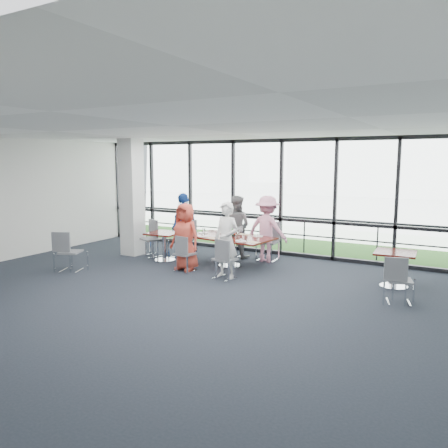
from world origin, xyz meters
The scene contains 39 objects.
floor centered at (0.00, 0.00, -0.01)m, with size 12.00×10.00×0.02m, color black.
ceiling centered at (0.00, 0.00, 3.20)m, with size 12.00×10.00×0.04m, color white.
curtain_wall_back centered at (0.00, 5.00, 1.60)m, with size 12.00×0.10×3.20m, color white.
structural_column centered at (-3.60, 3.00, 1.60)m, with size 0.50×0.50×3.20m, color silver.
apron centered at (0.00, 10.00, -0.02)m, with size 80.00×70.00×0.02m, color slate.
grass_strip centered at (0.00, 8.00, 0.01)m, with size 80.00×5.00×0.01m, color #255E1F.
hangar_aux centered at (-18.00, 28.00, 2.00)m, with size 10.00×6.00×4.00m, color white.
guard_rail centered at (0.00, 5.60, 0.50)m, with size 0.06×0.06×12.00m, color #2D2D33.
main_table centered at (-0.56, 3.10, 0.64)m, with size 2.22×1.39×0.75m.
side_table_left centered at (-2.36, 2.80, 0.62)m, with size 0.84×0.84×0.75m.
side_table_right centered at (3.28, 3.18, 0.62)m, with size 0.84×0.84×0.75m.
diner_near_left centered at (-1.32, 2.27, 0.81)m, with size 0.79×0.51×1.61m, color #C84331.
diner_near_right centered at (-0.13, 2.16, 0.85)m, with size 0.62×0.45×1.70m, color white.
diner_far_left centered at (-0.93, 4.10, 0.84)m, with size 0.82×0.51×1.69m, color slate.
diner_far_right centered at (0.03, 4.01, 0.86)m, with size 1.11×0.57×1.72m, color pink.
diner_end centered at (-2.06, 3.29, 0.88)m, with size 1.03×0.56×1.76m, color #1A4297.
chair_main_nl centered at (-1.24, 2.12, 0.42)m, with size 0.41×0.41×0.85m, color slate, non-canonical shape.
chair_main_nr centered at (-0.08, 1.99, 0.45)m, with size 0.44×0.44×0.89m, color slate, non-canonical shape.
chair_main_fl centered at (-1.01, 4.18, 0.43)m, with size 0.42×0.42×0.85m, color slate, non-canonical shape.
chair_main_fr centered at (0.01, 4.13, 0.49)m, with size 0.48×0.48×0.98m, color slate, non-canonical shape.
chair_main_end centered at (-2.16, 3.33, 0.49)m, with size 0.48×0.48×0.99m, color slate, non-canonical shape.
chair_spare_la centered at (-3.60, 0.80, 0.47)m, with size 0.46×0.46×0.94m, color slate, non-canonical shape.
chair_spare_lb centered at (-2.97, 3.02, 0.48)m, with size 0.47×0.47×0.97m, color slate, non-canonical shape.
chair_spare_r centered at (3.52, 2.12, 0.43)m, with size 0.42×0.42×0.87m, color slate, non-canonical shape.
plate_nl centered at (-1.15, 2.77, 0.76)m, with size 0.27×0.27×0.01m, color white.
plate_nr centered at (-0.03, 2.65, 0.76)m, with size 0.25×0.25×0.01m, color white.
plate_fl centered at (-1.08, 3.55, 0.76)m, with size 0.27×0.27×0.01m, color white.
plate_fr centered at (0.03, 3.46, 0.76)m, with size 0.27×0.27×0.01m, color white.
plate_end centered at (-1.40, 3.21, 0.76)m, with size 0.25×0.25×0.01m, color white.
tumbler_a centered at (-0.82, 2.92, 0.82)m, with size 0.07×0.07×0.14m, color white.
tumbler_b centered at (-0.27, 2.90, 0.81)m, with size 0.06×0.06×0.13m, color white.
tumbler_c centered at (-0.46, 3.35, 0.81)m, with size 0.06×0.06×0.13m, color white.
tumbler_d centered at (-1.31, 3.08, 0.83)m, with size 0.08×0.08×0.15m, color white.
menu_a centered at (-0.80, 2.69, 0.75)m, with size 0.33×0.23×0.00m, color silver.
menu_b centered at (0.27, 2.69, 0.75)m, with size 0.30×0.21×0.00m, color silver.
menu_c centered at (-0.39, 3.55, 0.75)m, with size 0.32×0.22×0.00m, color silver.
condiment_caddy centered at (-0.48, 3.14, 0.77)m, with size 0.10×0.07×0.04m, color black.
ketchup_bottle centered at (-0.48, 3.20, 0.84)m, with size 0.06×0.06×0.18m, color #AD1B05.
green_bottle centered at (-0.52, 3.13, 0.85)m, with size 0.05×0.05×0.20m, color #22772A.
Camera 1 is at (4.54, -6.21, 2.60)m, focal length 35.00 mm.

